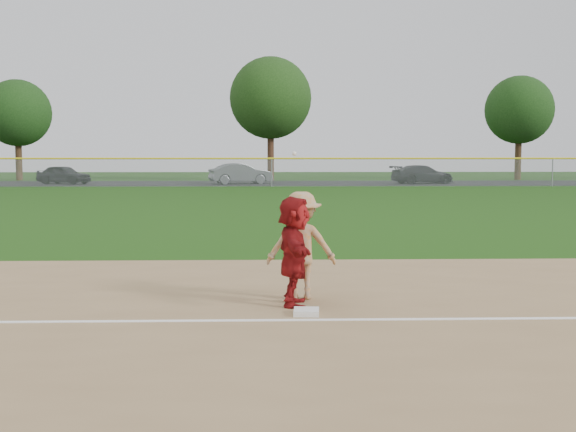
{
  "coord_description": "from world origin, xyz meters",
  "views": [
    {
      "loc": [
        -0.37,
        -10.8,
        2.38
      ],
      "look_at": [
        0.0,
        1.5,
        1.3
      ],
      "focal_mm": 45.0,
      "sensor_mm": 36.0,
      "label": 1
    }
  ],
  "objects_px": {
    "car_right": "(422,174)",
    "first_base": "(306,312)",
    "car_mid": "(241,174)",
    "base_runner": "(294,251)",
    "car_left": "(64,175)"
  },
  "relations": [
    {
      "from": "first_base",
      "to": "car_right",
      "type": "height_order",
      "value": "car_right"
    },
    {
      "from": "first_base",
      "to": "car_left",
      "type": "distance_m",
      "value": 48.26
    },
    {
      "from": "first_base",
      "to": "car_mid",
      "type": "relative_size",
      "value": 0.08
    },
    {
      "from": "base_runner",
      "to": "car_left",
      "type": "xyz_separation_m",
      "value": [
        -15.99,
        44.81,
        -0.14
      ]
    },
    {
      "from": "car_left",
      "to": "car_mid",
      "type": "xyz_separation_m",
      "value": [
        13.58,
        -0.21,
        0.07
      ]
    },
    {
      "from": "car_left",
      "to": "car_mid",
      "type": "bearing_deg",
      "value": -69.07
    },
    {
      "from": "car_left",
      "to": "car_right",
      "type": "xyz_separation_m",
      "value": [
        27.68,
        -0.17,
        -0.01
      ]
    },
    {
      "from": "first_base",
      "to": "car_mid",
      "type": "height_order",
      "value": "car_mid"
    },
    {
      "from": "base_runner",
      "to": "car_mid",
      "type": "relative_size",
      "value": 0.35
    },
    {
      "from": "car_right",
      "to": "first_base",
      "type": "bearing_deg",
      "value": 150.4
    },
    {
      "from": "first_base",
      "to": "car_right",
      "type": "bearing_deg",
      "value": 75.72
    },
    {
      "from": "base_runner",
      "to": "car_left",
      "type": "bearing_deg",
      "value": 22.51
    },
    {
      "from": "base_runner",
      "to": "first_base",
      "type": "bearing_deg",
      "value": -164.36
    },
    {
      "from": "car_left",
      "to": "base_runner",
      "type": "bearing_deg",
      "value": -138.52
    },
    {
      "from": "car_mid",
      "to": "car_left",
      "type": "bearing_deg",
      "value": 72.53
    }
  ]
}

